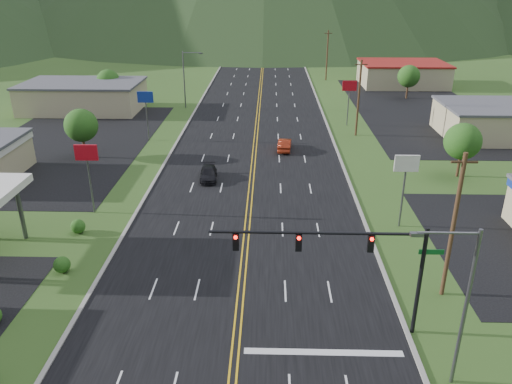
{
  "coord_description": "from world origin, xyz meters",
  "views": [
    {
      "loc": [
        1.8,
        -10.45,
        19.48
      ],
      "look_at": [
        0.83,
        24.55,
        4.5
      ],
      "focal_mm": 35.0,
      "sensor_mm": 36.0,
      "label": 1
    }
  ],
  "objects_px": {
    "streetlight_west": "(186,76)",
    "car_dark_mid": "(209,174)",
    "traffic_signal": "(352,254)",
    "car_red_far": "(285,145)",
    "streetlight_east": "(461,299)"
  },
  "relations": [
    {
      "from": "traffic_signal",
      "to": "car_dark_mid",
      "type": "height_order",
      "value": "traffic_signal"
    },
    {
      "from": "streetlight_west",
      "to": "car_red_far",
      "type": "bearing_deg",
      "value": -54.74
    },
    {
      "from": "streetlight_east",
      "to": "car_dark_mid",
      "type": "xyz_separation_m",
      "value": [
        -15.72,
        28.28,
        -4.56
      ]
    },
    {
      "from": "streetlight_east",
      "to": "streetlight_west",
      "type": "relative_size",
      "value": 1.0
    },
    {
      "from": "car_red_far",
      "to": "traffic_signal",
      "type": "bearing_deg",
      "value": 99.1
    },
    {
      "from": "traffic_signal",
      "to": "streetlight_east",
      "type": "xyz_separation_m",
      "value": [
        4.7,
        -4.0,
        -0.15
      ]
    },
    {
      "from": "traffic_signal",
      "to": "streetlight_west",
      "type": "xyz_separation_m",
      "value": [
        -18.16,
        56.0,
        -0.15
      ]
    },
    {
      "from": "traffic_signal",
      "to": "car_dark_mid",
      "type": "distance_m",
      "value": 27.08
    },
    {
      "from": "traffic_signal",
      "to": "streetlight_west",
      "type": "distance_m",
      "value": 58.88
    },
    {
      "from": "traffic_signal",
      "to": "car_dark_mid",
      "type": "relative_size",
      "value": 3.09
    },
    {
      "from": "traffic_signal",
      "to": "car_red_far",
      "type": "height_order",
      "value": "traffic_signal"
    },
    {
      "from": "traffic_signal",
      "to": "streetlight_east",
      "type": "height_order",
      "value": "streetlight_east"
    },
    {
      "from": "streetlight_west",
      "to": "car_dark_mid",
      "type": "relative_size",
      "value": 2.12
    },
    {
      "from": "car_red_far",
      "to": "streetlight_east",
      "type": "bearing_deg",
      "value": 105.52
    },
    {
      "from": "traffic_signal",
      "to": "streetlight_west",
      "type": "height_order",
      "value": "streetlight_west"
    }
  ]
}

